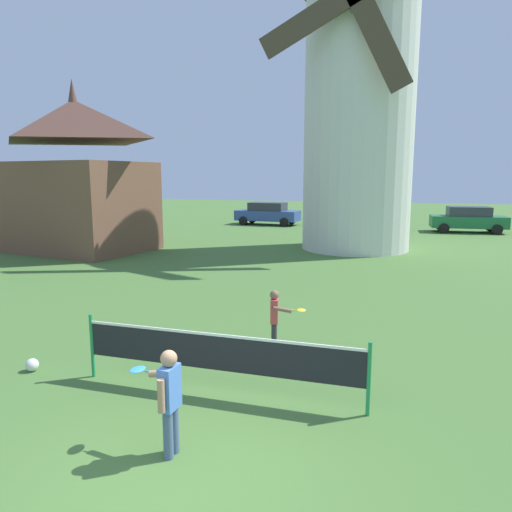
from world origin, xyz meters
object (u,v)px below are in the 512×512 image
stray_ball (32,365)px  parked_car_blue (268,213)px  tennis_net (218,353)px  player_far (276,316)px  player_near (169,396)px  windmill (360,90)px  chapel (77,178)px  parked_car_black (355,216)px  parked_car_green (468,219)px

stray_ball → parked_car_blue: bearing=96.6°
tennis_net → player_far: (0.34, 2.21, -0.01)m
player_near → player_far: 3.93m
windmill → player_far: size_ratio=11.95×
parked_car_blue → chapel: bearing=-109.9°
tennis_net → windmill: bearing=88.2°
windmill → player_near: size_ratio=10.51×
player_far → chapel: 15.52m
player_far → chapel: size_ratio=0.16×
player_far → parked_car_blue: bearing=106.2°
tennis_net → chapel: 16.75m
tennis_net → chapel: bearing=134.0°
stray_ball → chapel: chapel is taller
windmill → parked_car_blue: (-6.99, 9.67, -6.35)m
stray_ball → parked_car_black: (3.06, 25.43, 0.70)m
player_far → player_near: bearing=-94.3°
parked_car_black → chapel: size_ratio=0.60×
parked_car_black → chapel: bearing=-129.6°
parked_car_green → player_far: bearing=-105.0°
windmill → parked_car_blue: 13.52m
parked_car_black → chapel: 17.57m
player_far → parked_car_black: size_ratio=0.26×
tennis_net → player_near: 1.72m
chapel → parked_car_green: bearing=35.9°
tennis_net → parked_car_green: (6.42, 24.87, 0.13)m
windmill → player_near: 18.92m
tennis_net → stray_ball: tennis_net is taller
windmill → parked_car_blue: windmill is taller
parked_car_black → parked_car_green: (6.82, -0.44, -0.00)m
player_near → chapel: bearing=130.3°
player_near → stray_ball: (-3.51, 1.59, -0.65)m
parked_car_blue → chapel: chapel is taller
chapel → parked_car_blue: bearing=70.1°
parked_car_black → tennis_net: bearing=-89.1°
player_near → stray_ball: 3.91m
windmill → chapel: bearing=-160.8°
player_near → chapel: 18.02m
player_near → player_far: size_ratio=1.14×
chapel → tennis_net: bearing=-46.0°
player_far → parked_car_blue: 24.52m
parked_car_green → parked_car_blue: bearing=176.1°
player_far → chapel: chapel is taller
tennis_net → player_near: size_ratio=3.43×
windmill → chapel: windmill is taller
stray_ball → parked_car_blue: parked_car_blue is taller
player_near → parked_car_black: bearing=90.9°
player_near → chapel: (-11.53, 13.62, 2.51)m
parked_car_green → stray_ball: bearing=-111.6°
windmill → tennis_net: (-0.51, -16.09, -6.48)m
stray_ball → parked_car_blue: (-3.01, 25.88, 0.70)m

